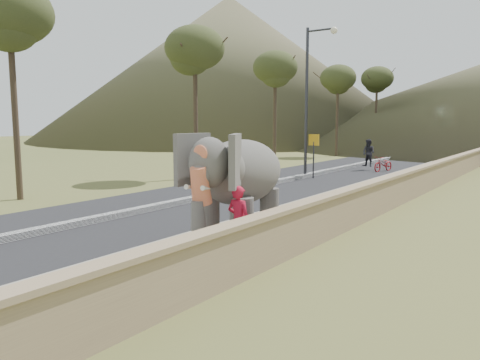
% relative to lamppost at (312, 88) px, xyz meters
% --- Properties ---
extents(ground, '(160.00, 160.00, 0.00)m').
position_rel_lamppost_xyz_m(ground, '(4.69, -18.01, -4.87)').
color(ground, olive).
rests_on(ground, ground).
extents(road, '(7.00, 120.00, 0.03)m').
position_rel_lamppost_xyz_m(road, '(-0.31, -8.01, -4.86)').
color(road, black).
rests_on(road, ground).
extents(median, '(0.35, 120.00, 0.22)m').
position_rel_lamppost_xyz_m(median, '(-0.31, -8.01, -4.76)').
color(median, black).
rests_on(median, ground).
extents(walkway, '(3.00, 120.00, 0.15)m').
position_rel_lamppost_xyz_m(walkway, '(4.69, -8.01, -4.80)').
color(walkway, '#9E9687').
rests_on(walkway, ground).
extents(parapet, '(0.30, 120.00, 1.10)m').
position_rel_lamppost_xyz_m(parapet, '(6.34, -8.01, -4.32)').
color(parapet, tan).
rests_on(parapet, ground).
extents(lamppost, '(1.76, 0.36, 8.00)m').
position_rel_lamppost_xyz_m(lamppost, '(0.00, 0.00, 0.00)').
color(lamppost, '#333338').
rests_on(lamppost, ground).
extents(signboard, '(0.60, 0.08, 2.40)m').
position_rel_lamppost_xyz_m(signboard, '(0.19, -0.02, -3.23)').
color(signboard, '#2D2D33').
rests_on(signboard, ground).
extents(hill_left, '(60.00, 60.00, 22.00)m').
position_rel_lamppost_xyz_m(hill_left, '(-33.31, 36.99, 6.13)').
color(hill_left, brown).
rests_on(hill_left, ground).
extents(elephant_and_man, '(2.47, 3.97, 2.69)m').
position_rel_lamppost_xyz_m(elephant_and_man, '(4.71, -13.10, -3.39)').
color(elephant_and_man, '#66625C').
rests_on(elephant_and_man, ground).
extents(motorcyclist, '(1.96, 1.87, 1.97)m').
position_rel_lamppost_xyz_m(motorcyclist, '(1.68, 5.57, -4.10)').
color(motorcyclist, maroon).
rests_on(motorcyclist, ground).
extents(trees, '(48.47, 44.29, 9.13)m').
position_rel_lamppost_xyz_m(trees, '(5.59, 10.12, -0.86)').
color(trees, '#473828').
rests_on(trees, ground).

